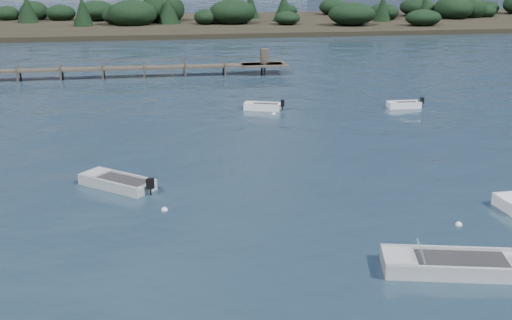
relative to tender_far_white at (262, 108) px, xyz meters
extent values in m
plane|color=#152532|center=(-0.88, 29.14, -0.16)|extent=(400.00, 400.00, 0.00)
cube|color=white|center=(-0.01, 0.00, -0.06)|extent=(3.20, 2.13, 0.69)
cube|color=white|center=(-1.07, 0.39, 0.34)|extent=(1.03, 1.25, 0.14)
cube|color=#262628|center=(0.21, -0.08, 0.26)|extent=(2.22, 1.58, 0.12)
cube|color=white|center=(-0.19, -0.50, 0.34)|extent=(2.83, 1.12, 0.14)
cube|color=white|center=(0.17, 0.51, 0.34)|extent=(2.83, 1.12, 0.14)
cube|color=black|center=(1.59, -0.57, 0.46)|extent=(0.38, 0.41, 0.54)
cylinder|color=black|center=(1.59, -0.57, -0.01)|extent=(0.13, 0.13, 0.54)
cube|color=#A4A9AB|center=(2.64, -29.68, -0.05)|extent=(5.67, 3.19, 0.78)
cube|color=#A4A9AB|center=(0.66, -29.21, 0.41)|extent=(1.67, 2.05, 0.16)
cube|color=#262628|center=(3.06, -29.78, 0.32)|extent=(3.91, 2.40, 0.13)
cube|color=#A4A9AB|center=(2.43, -30.59, 0.41)|extent=(5.24, 1.36, 0.16)
cube|color=#A4A9AB|center=(2.86, -28.77, 0.41)|extent=(5.24, 1.36, 0.16)
cube|color=silver|center=(1.50, -29.41, 0.68)|extent=(0.50, 1.45, 0.47)
cube|color=white|center=(8.67, -23.90, 0.38)|extent=(1.24, 1.69, 0.15)
cube|color=white|center=(11.93, -1.14, -0.07)|extent=(2.77, 1.17, 0.64)
cube|color=white|center=(10.89, -1.12, 0.30)|extent=(0.68, 1.01, 0.13)
cube|color=#262628|center=(12.15, -1.15, 0.23)|extent=(1.89, 0.93, 0.11)
cube|color=white|center=(11.92, -1.64, 0.30)|extent=(2.75, 0.18, 0.13)
cube|color=white|center=(11.95, -0.65, 0.30)|extent=(2.75, 0.18, 0.13)
cube|color=black|center=(13.51, -1.19, 0.41)|extent=(0.26, 0.32, 0.50)
cylinder|color=black|center=(13.51, -1.19, -0.02)|extent=(0.09, 0.09, 0.50)
cube|color=#A4A9AB|center=(-11.09, -17.42, -0.06)|extent=(4.37, 4.09, 0.72)
cube|color=#A4A9AB|center=(-12.34, -16.35, 0.37)|extent=(1.76, 1.81, 0.14)
cube|color=#262628|center=(-10.82, -17.65, 0.28)|extent=(3.10, 2.93, 0.12)
cube|color=#A4A9AB|center=(-11.59, -18.00, 0.37)|extent=(3.37, 2.93, 0.14)
cube|color=#A4A9AB|center=(-10.59, -16.84, 0.37)|extent=(3.37, 2.93, 0.14)
cube|color=black|center=(-9.27, -18.99, 0.49)|extent=(0.45, 0.46, 0.57)
cylinder|color=black|center=(-9.27, -18.99, -0.01)|extent=(0.15, 0.15, 0.57)
sphere|color=white|center=(5.15, -25.36, -0.16)|extent=(0.32, 0.32, 0.32)
sphere|color=white|center=(-8.59, -21.27, -0.16)|extent=(0.32, 0.32, 0.32)
sphere|color=white|center=(0.62, -1.77, -0.16)|extent=(0.32, 0.32, 0.32)
cube|color=#4A4136|center=(3.12, 17.14, 0.84)|extent=(5.00, 3.20, 0.18)
cube|color=#4A4136|center=(3.12, 17.14, 1.74)|extent=(0.80, 0.80, 1.60)
cylinder|color=#4A4136|center=(-22.62, 16.28, 0.24)|extent=(0.20, 0.20, 2.20)
cylinder|color=#4A4136|center=(-22.62, 17.99, 0.24)|extent=(0.20, 0.20, 2.20)
cylinder|color=#4A4136|center=(-18.35, 16.28, 0.24)|extent=(0.20, 0.20, 2.20)
cylinder|color=#4A4136|center=(-18.35, 17.99, 0.24)|extent=(0.20, 0.20, 2.20)
cylinder|color=#4A4136|center=(-14.08, 16.28, 0.24)|extent=(0.20, 0.20, 2.20)
cylinder|color=#4A4136|center=(-14.08, 17.99, 0.24)|extent=(0.20, 0.20, 2.20)
cylinder|color=#4A4136|center=(-9.82, 16.28, 0.24)|extent=(0.20, 0.20, 2.20)
cylinder|color=#4A4136|center=(-9.82, 17.99, 0.24)|extent=(0.20, 0.20, 2.20)
cylinder|color=#4A4136|center=(-5.55, 16.28, 0.24)|extent=(0.20, 0.20, 2.20)
cylinder|color=#4A4136|center=(-5.55, 17.99, 0.24)|extent=(0.20, 0.20, 2.20)
cylinder|color=#4A4136|center=(-1.28, 16.28, 0.24)|extent=(0.20, 0.20, 2.20)
cylinder|color=#4A4136|center=(-1.28, 17.99, 0.24)|extent=(0.20, 0.20, 2.20)
cylinder|color=#4A4136|center=(2.98, 16.28, 0.24)|extent=(0.20, 0.20, 2.20)
cylinder|color=#4A4136|center=(2.98, 17.99, 0.24)|extent=(0.20, 0.20, 2.20)
cube|color=black|center=(24.12, 69.14, -0.16)|extent=(190.00, 40.00, 1.60)
ellipsoid|color=black|center=(24.12, 69.14, 2.64)|extent=(180.50, 36.00, 4.40)
camera|label=1|loc=(-8.76, -51.53, 11.92)|focal=45.00mm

